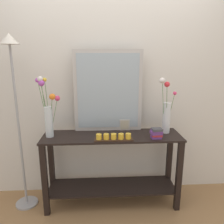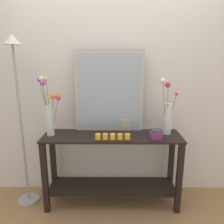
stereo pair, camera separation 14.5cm
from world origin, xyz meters
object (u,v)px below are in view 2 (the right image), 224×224
(picture_frame_small, at_px, (126,125))
(candle_tray, at_px, (113,137))
(console_table, at_px, (112,163))
(floor_lamp, at_px, (18,95))
(tall_vase_left, at_px, (49,110))
(mirror_leaning, at_px, (109,91))
(book_stack, at_px, (156,134))
(vase_right, at_px, (168,114))

(picture_frame_small, bearing_deg, candle_tray, -115.66)
(console_table, relative_size, floor_lamp, 0.80)
(tall_vase_left, xyz_separation_m, picture_frame_small, (0.81, 0.15, -0.21))
(mirror_leaning, bearing_deg, book_stack, -30.77)
(console_table, height_order, vase_right, vase_right)
(mirror_leaning, bearing_deg, picture_frame_small, -4.59)
(console_table, height_order, mirror_leaning, mirror_leaning)
(mirror_leaning, distance_m, floor_lamp, 0.95)
(console_table, distance_m, picture_frame_small, 0.44)
(tall_vase_left, height_order, floor_lamp, floor_lamp)
(book_stack, bearing_deg, vase_right, 48.59)
(candle_tray, distance_m, book_stack, 0.44)
(mirror_leaning, height_order, floor_lamp, floor_lamp)
(candle_tray, height_order, floor_lamp, floor_lamp)
(vase_right, height_order, floor_lamp, floor_lamp)
(tall_vase_left, xyz_separation_m, candle_tray, (0.66, -0.15, -0.24))
(mirror_leaning, height_order, vase_right, mirror_leaning)
(vase_right, bearing_deg, mirror_leaning, 168.34)
(console_table, xyz_separation_m, tall_vase_left, (-0.66, 0.01, 0.59))
(vase_right, bearing_deg, book_stack, -131.41)
(mirror_leaning, distance_m, vase_right, 0.67)
(book_stack, bearing_deg, floor_lamp, 174.72)
(book_stack, bearing_deg, mirror_leaning, 149.23)
(picture_frame_small, bearing_deg, console_table, -133.83)
(mirror_leaning, bearing_deg, floor_lamp, -170.59)
(console_table, relative_size, candle_tray, 3.76)
(mirror_leaning, bearing_deg, candle_tray, -82.74)
(picture_frame_small, bearing_deg, tall_vase_left, -169.36)
(candle_tray, distance_m, floor_lamp, 1.07)
(floor_lamp, bearing_deg, book_stack, -5.28)
(floor_lamp, bearing_deg, vase_right, 1.00)
(vase_right, bearing_deg, tall_vase_left, -178.24)
(console_table, xyz_separation_m, mirror_leaning, (-0.03, 0.17, 0.77))
(book_stack, height_order, floor_lamp, floor_lamp)
(mirror_leaning, height_order, tall_vase_left, mirror_leaning)
(candle_tray, bearing_deg, tall_vase_left, 167.28)
(tall_vase_left, xyz_separation_m, vase_right, (1.25, 0.04, -0.05))
(vase_right, bearing_deg, console_table, -175.57)
(vase_right, height_order, book_stack, vase_right)
(candle_tray, bearing_deg, book_stack, 3.79)
(vase_right, relative_size, candle_tray, 1.56)
(mirror_leaning, xyz_separation_m, vase_right, (0.62, -0.13, -0.22))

